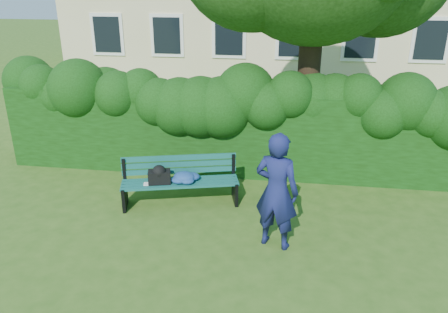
# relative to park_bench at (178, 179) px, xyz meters

# --- Properties ---
(ground) EXTENTS (80.00, 80.00, 0.00)m
(ground) POSITION_rel_park_bench_xyz_m (0.85, -0.45, -0.50)
(ground) COLOR #325819
(ground) RESTS_ON ground
(hedge) EXTENTS (10.00, 1.00, 1.80)m
(hedge) POSITION_rel_park_bench_xyz_m (0.85, 1.75, 0.40)
(hedge) COLOR black
(hedge) RESTS_ON ground
(park_bench) EXTENTS (2.24, 1.09, 0.89)m
(park_bench) POSITION_rel_park_bench_xyz_m (0.00, 0.00, 0.00)
(park_bench) COLOR #0E4A43
(park_bench) RESTS_ON ground
(man_reading) EXTENTS (0.80, 0.65, 1.90)m
(man_reading) POSITION_rel_park_bench_xyz_m (1.86, -1.15, 0.45)
(man_reading) COLOR #171C51
(man_reading) RESTS_ON ground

